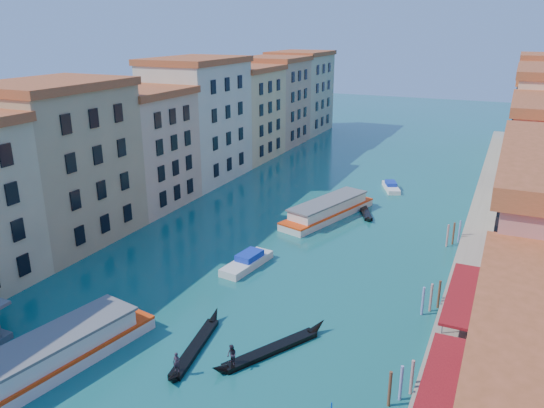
% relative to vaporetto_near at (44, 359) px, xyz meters
% --- Properties ---
extents(left_bank_palazzos, '(12.80, 128.40, 21.00)m').
position_rel_vaporetto_near_xyz_m(left_bank_palazzos, '(-18.95, 47.13, 8.42)').
color(left_bank_palazzos, beige).
rests_on(left_bank_palazzos, ground).
extents(quay, '(4.00, 140.00, 1.00)m').
position_rel_vaporetto_near_xyz_m(quay, '(29.05, 47.45, -0.79)').
color(quay, gray).
rests_on(quay, ground).
extents(restaurant_awnings, '(3.20, 44.55, 3.12)m').
position_rel_vaporetto_near_xyz_m(restaurant_awnings, '(29.24, 5.46, 1.70)').
color(restaurant_awnings, maroon).
rests_on(restaurant_awnings, ground).
extents(mooring_poles_right, '(1.44, 54.24, 3.20)m').
position_rel_vaporetto_near_xyz_m(mooring_poles_right, '(26.15, 11.25, 0.01)').
color(mooring_poles_right, '#58331E').
rests_on(mooring_poles_right, ground).
extents(vaporetto_near, '(7.79, 19.67, 2.86)m').
position_rel_vaporetto_near_xyz_m(vaporetto_near, '(0.00, 0.00, 0.00)').
color(vaporetto_near, silver).
rests_on(vaporetto_near, ground).
extents(vaporetto_far, '(8.97, 18.00, 2.62)m').
position_rel_vaporetto_near_xyz_m(vaporetto_far, '(8.72, 43.38, -0.11)').
color(vaporetto_far, silver).
rests_on(vaporetto_far, ground).
extents(gondola_fore, '(2.79, 11.30, 2.26)m').
position_rel_vaporetto_near_xyz_m(gondola_fore, '(9.03, 7.61, -0.90)').
color(gondola_fore, black).
rests_on(gondola_fore, ground).
extents(gondola_right, '(6.75, 10.98, 2.42)m').
position_rel_vaporetto_near_xyz_m(gondola_right, '(14.95, 9.74, -0.82)').
color(gondola_right, black).
rests_on(gondola_right, ground).
extents(gondola_far, '(5.79, 11.50, 1.73)m').
position_rel_vaporetto_near_xyz_m(gondola_far, '(12.46, 48.62, -0.93)').
color(gondola_far, black).
rests_on(gondola_far, ground).
extents(motorboat_mid, '(3.35, 7.80, 1.56)m').
position_rel_vaporetto_near_xyz_m(motorboat_mid, '(5.64, 24.02, -0.68)').
color(motorboat_mid, silver).
rests_on(motorboat_mid, ground).
extents(motorboat_far, '(4.27, 6.53, 1.30)m').
position_rel_vaporetto_near_xyz_m(motorboat_far, '(13.94, 60.54, -0.78)').
color(motorboat_far, white).
rests_on(motorboat_far, ground).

